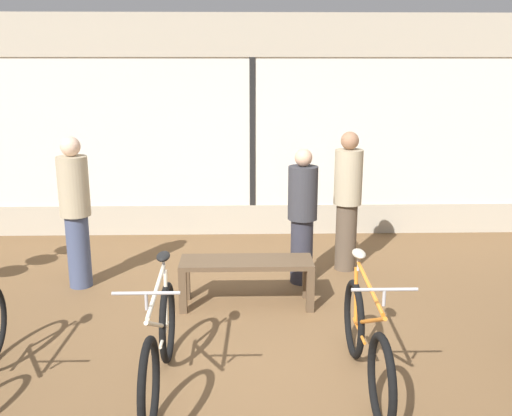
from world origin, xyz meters
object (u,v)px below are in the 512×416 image
customer_near_rack (302,214)px  customer_by_window (347,198)px  customer_mid_floor (75,209)px  display_bench (246,269)px  bicycle_right (366,342)px  bicycle_left (159,346)px

customer_near_rack → customer_by_window: customer_by_window is taller
customer_by_window → customer_mid_floor: 3.21m
customer_by_window → display_bench: bearing=-139.3°
bicycle_right → display_bench: bearing=120.5°
customer_near_rack → customer_by_window: bearing=35.8°
customer_by_window → bicycle_left: bearing=-125.8°
customer_near_rack → customer_mid_floor: customer_mid_floor is taller
bicycle_left → customer_by_window: bearing=54.2°
bicycle_right → bicycle_left: bearing=-178.8°
customer_by_window → customer_near_rack: bearing=-144.2°
display_bench → customer_by_window: (1.25, 1.08, 0.50)m
bicycle_left → customer_near_rack: customer_near_rack is taller
customer_near_rack → bicycle_left: bearing=-120.7°
bicycle_right → customer_by_window: size_ratio=0.98×
bicycle_right → customer_near_rack: size_ratio=1.07×
bicycle_right → customer_by_window: 2.73m
customer_mid_floor → customer_near_rack: bearing=1.3°
bicycle_left → customer_by_window: customer_by_window is taller
customer_mid_floor → bicycle_left: bearing=-60.9°
bicycle_left → customer_by_window: size_ratio=0.98×
bicycle_left → display_bench: bicycle_left is taller
customer_near_rack → display_bench: bearing=-135.3°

